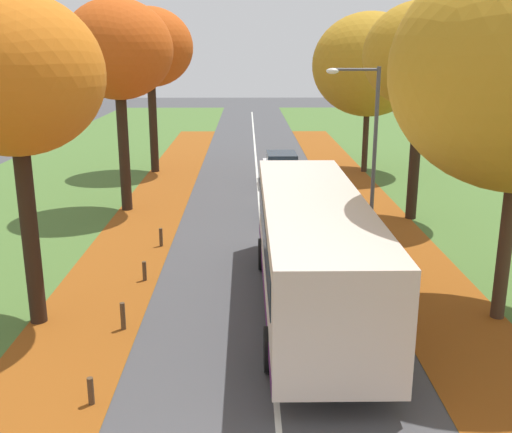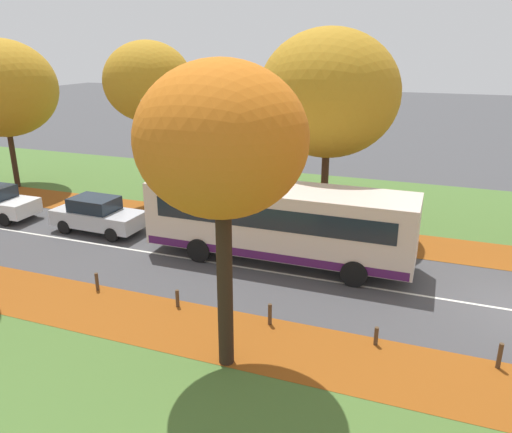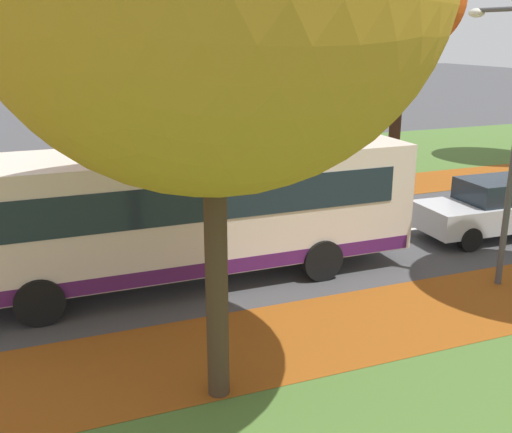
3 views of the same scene
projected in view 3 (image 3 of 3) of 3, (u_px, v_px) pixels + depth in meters
name	position (u px, v px, depth m)	size (l,w,h in m)	color
grass_verge_left	(366.00, 159.00, 26.88)	(12.00, 90.00, 0.01)	#476B2D
leaf_litter_left	(286.00, 196.00, 20.69)	(2.80, 60.00, 0.00)	#8C4714
leaf_litter_right	(466.00, 304.00, 12.50)	(2.80, 60.00, 0.00)	#8C4714
tree_left_near	(94.00, 13.00, 17.93)	(4.07, 4.07, 7.87)	black
tree_left_mid	(404.00, 1.00, 21.44)	(4.37, 4.37, 8.53)	black
bollard_fourth	(102.00, 214.00, 17.46)	(0.12, 0.12, 0.70)	#4C3823
bollard_fifth	(206.00, 205.00, 18.59)	(0.12, 0.12, 0.59)	#4C3823
bollard_sixth	(300.00, 195.00, 19.64)	(0.12, 0.12, 0.65)	#4C3823
streetlamp_right	(507.00, 116.00, 12.72)	(1.89, 0.28, 6.00)	#47474C
bus	(183.00, 208.00, 13.32)	(2.68, 10.40, 2.98)	beige
car_silver_lead	(493.00, 208.00, 16.45)	(1.88, 4.25, 1.62)	#B7BABF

